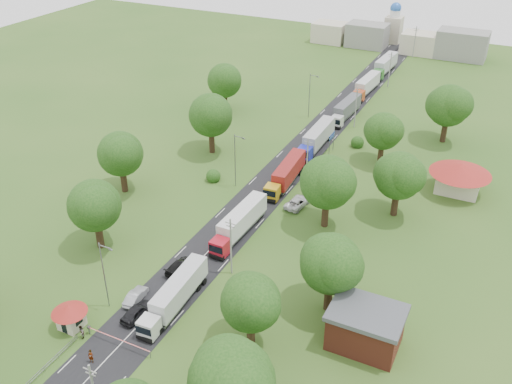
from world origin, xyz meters
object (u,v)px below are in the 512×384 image
Objects in this scene: truck_0 at (176,294)px; guard_booth at (70,313)px; boom_barrier at (109,336)px; car_lane_mid at (136,296)px; pedestrian_near at (91,356)px; car_lane_front at (137,312)px; info_sign at (332,139)px.

guard_booth is at bearing -137.40° from truck_0.
car_lane_mid reaches higher than boom_barrier.
boom_barrier is at bearing 84.94° from pedestrian_near.
truck_0 is at bearing 67.05° from boom_barrier.
boom_barrier is 1.88× the size of car_lane_front.
guard_booth is 8.05m from car_lane_front.
info_sign is 0.83× the size of car_lane_front.
truck_0 reaches higher than car_lane_mid.
truck_0 is 12.85m from pedestrian_near.
guard_booth is at bearing -179.99° from boom_barrier.
info_sign reaches higher than guard_booth.
truck_0 is at bearing 66.41° from pedestrian_near.
info_sign reaches higher than car_lane_mid.
truck_0 is 2.82× the size of car_lane_front.
guard_booth is 0.99× the size of car_lane_mid.
boom_barrier is 5.01m from car_lane_front.
guard_booth is 12.99m from truck_0.
guard_booth is at bearing 142.34° from pedestrian_near.
pedestrian_near is (-3.58, -12.29, -1.12)m from truck_0.
info_sign is (12.40, 60.00, 0.84)m from guard_booth.
car_lane_front is (-3.40, -3.79, -1.19)m from truck_0.
guard_booth is at bearing 53.07° from car_lane_mid.
boom_barrier is 9.62m from truck_0.
truck_0 reaches higher than car_lane_front.
info_sign is 2.27× the size of pedestrian_near.
guard_booth is 2.43× the size of pedestrian_near.
info_sign is 55.39m from car_lane_front.
pedestrian_near reaches higher than car_lane_mid.
car_lane_mid is (-1.64, 7.39, -0.16)m from boom_barrier.
boom_barrier is 2.10× the size of guard_booth.
boom_barrier is 7.57m from car_lane_mid.
car_lane_mid is 2.45× the size of pedestrian_near.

